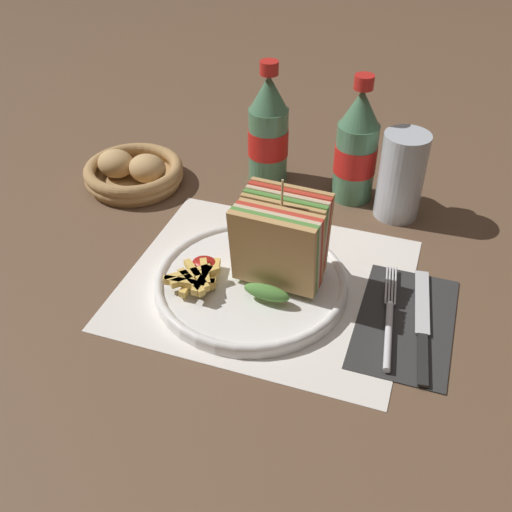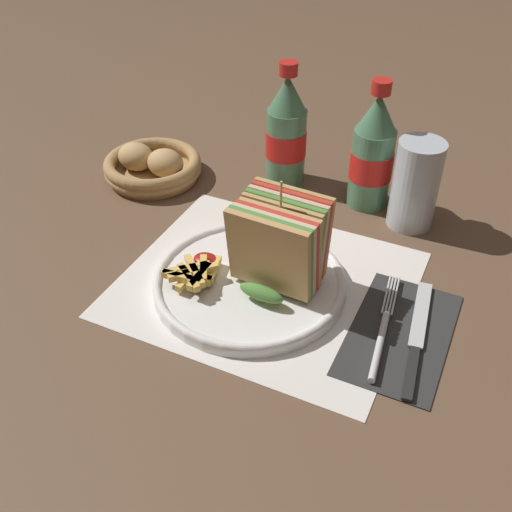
% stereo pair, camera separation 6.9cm
% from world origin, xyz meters
% --- Properties ---
extents(ground_plane, '(4.00, 4.00, 0.00)m').
position_xyz_m(ground_plane, '(0.00, 0.00, 0.00)').
color(ground_plane, brown).
extents(placemat, '(0.38, 0.32, 0.00)m').
position_xyz_m(placemat, '(0.00, 0.02, 0.00)').
color(placemat, silver).
rests_on(placemat, ground_plane).
extents(plate_main, '(0.26, 0.26, 0.02)m').
position_xyz_m(plate_main, '(-0.02, 0.00, 0.01)').
color(plate_main, white).
rests_on(plate_main, ground_plane).
extents(club_sandwich, '(0.12, 0.11, 0.15)m').
position_xyz_m(club_sandwich, '(0.02, 0.02, 0.07)').
color(club_sandwich, tan).
rests_on(club_sandwich, plate_main).
extents(fries_pile, '(0.07, 0.08, 0.02)m').
position_xyz_m(fries_pile, '(-0.08, -0.04, 0.03)').
color(fries_pile, '#E0B756').
rests_on(fries_pile, plate_main).
extents(ketchup_blob, '(0.03, 0.03, 0.01)m').
position_xyz_m(ketchup_blob, '(-0.08, -0.00, 0.03)').
color(ketchup_blob, maroon).
rests_on(ketchup_blob, plate_main).
extents(napkin, '(0.12, 0.20, 0.00)m').
position_xyz_m(napkin, '(0.19, 0.00, 0.00)').
color(napkin, '#2D2D2D').
rests_on(napkin, ground_plane).
extents(fork, '(0.03, 0.19, 0.01)m').
position_xyz_m(fork, '(0.17, -0.02, 0.01)').
color(fork, silver).
rests_on(fork, napkin).
extents(knife, '(0.04, 0.21, 0.00)m').
position_xyz_m(knife, '(0.21, -0.00, 0.01)').
color(knife, black).
rests_on(knife, napkin).
extents(coke_bottle_near, '(0.07, 0.07, 0.21)m').
position_xyz_m(coke_bottle_near, '(-0.08, 0.28, 0.09)').
color(coke_bottle_near, '#4C7F5B').
rests_on(coke_bottle_near, ground_plane).
extents(coke_bottle_far, '(0.07, 0.07, 0.21)m').
position_xyz_m(coke_bottle_far, '(0.06, 0.27, 0.09)').
color(coke_bottle_far, '#4C7F5B').
rests_on(coke_bottle_far, ground_plane).
extents(glass_near, '(0.07, 0.07, 0.14)m').
position_xyz_m(glass_near, '(0.14, 0.24, 0.06)').
color(glass_near, silver).
rests_on(glass_near, ground_plane).
extents(bread_basket, '(0.17, 0.17, 0.06)m').
position_xyz_m(bread_basket, '(-0.29, 0.19, 0.02)').
color(bread_basket, '#AD8451').
rests_on(bread_basket, ground_plane).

